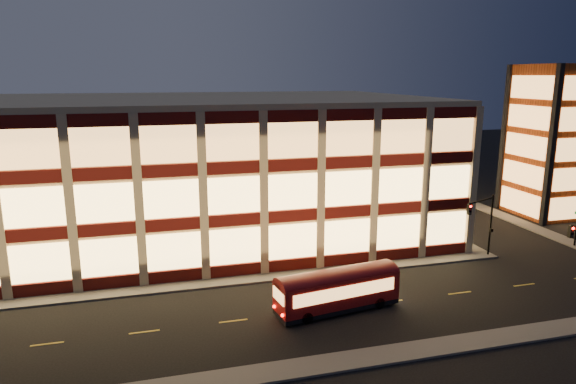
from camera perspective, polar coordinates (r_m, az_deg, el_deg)
name	(u,v)px	position (r m, az deg, el deg)	size (l,w,h in m)	color
ground	(246,285)	(42.79, -4.72, -10.25)	(200.00, 200.00, 0.00)	black
sidewalk_office_south	(207,283)	(43.29, -8.94, -9.97)	(54.00, 2.00, 0.15)	#514F4C
sidewalk_office_east	(403,212)	(65.44, 12.61, -2.22)	(2.00, 30.00, 0.15)	#514F4C
sidewalk_tower_west	(479,207)	(71.15, 20.49, -1.52)	(2.00, 30.00, 0.15)	#514F4C
sidewalk_near	(287,370)	(31.47, -0.12, -19.18)	(100.00, 2.00, 0.15)	#514F4C
office_building	(189,165)	(56.61, -10.92, 2.96)	(50.45, 30.45, 14.50)	tan
stair_tower	(554,141)	(69.49, 27.49, 5.01)	(8.60, 8.60, 18.00)	#8C3814
traffic_signal_far	(483,217)	(50.29, 20.88, -2.57)	(3.79, 1.87, 6.00)	black
trolley_bus	(337,288)	(37.96, 5.51, -10.53)	(9.47, 3.68, 3.13)	#790607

